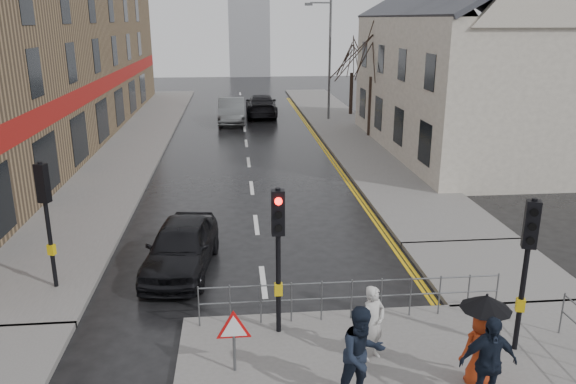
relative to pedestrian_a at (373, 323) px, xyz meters
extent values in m
plane|color=black|center=(-2.05, 1.03, -0.95)|extent=(120.00, 120.00, 0.00)
cube|color=#605E5B|center=(-8.55, 24.03, -0.88)|extent=(4.00, 44.00, 0.14)
cube|color=#605E5B|center=(4.45, 26.03, -0.88)|extent=(4.00, 40.00, 0.14)
cube|color=#605E5B|center=(4.45, 4.03, -0.88)|extent=(4.00, 4.20, 0.14)
cube|color=brown|center=(-14.05, 23.03, 4.05)|extent=(8.00, 42.00, 10.00)
cube|color=beige|center=(9.95, 19.03, 2.55)|extent=(9.00, 16.00, 7.00)
cube|color=#999BA1|center=(-0.55, 63.03, 8.05)|extent=(5.00, 5.00, 18.00)
cylinder|color=black|center=(-1.85, 1.23, 0.89)|extent=(0.11, 0.11, 3.40)
cube|color=black|center=(-1.85, 1.23, 2.04)|extent=(0.28, 0.22, 1.00)
cylinder|color=#FF0C07|center=(-1.85, 1.09, 2.34)|extent=(0.16, 0.04, 0.16)
cylinder|color=black|center=(-1.85, 1.09, 2.04)|extent=(0.16, 0.04, 0.16)
cylinder|color=black|center=(-1.85, 1.09, 1.74)|extent=(0.16, 0.04, 0.16)
cube|color=gold|center=(-1.85, 1.23, 0.24)|extent=(0.18, 0.14, 0.28)
cylinder|color=black|center=(3.15, 0.03, 0.89)|extent=(0.11, 0.11, 3.40)
cube|color=black|center=(3.15, 0.03, 2.04)|extent=(0.34, 0.30, 1.00)
cylinder|color=black|center=(3.10, -0.10, 2.34)|extent=(0.16, 0.09, 0.16)
cylinder|color=black|center=(3.10, -0.10, 2.04)|extent=(0.16, 0.09, 0.16)
cylinder|color=black|center=(3.10, -0.10, 1.74)|extent=(0.16, 0.09, 0.16)
cube|color=gold|center=(3.15, 0.03, 0.24)|extent=(0.22, 0.19, 0.28)
cylinder|color=black|center=(-7.55, 4.03, 0.89)|extent=(0.11, 0.11, 3.40)
cube|color=black|center=(-7.55, 4.03, 2.04)|extent=(0.34, 0.30, 1.00)
cylinder|color=black|center=(-7.50, 4.16, 2.34)|extent=(0.16, 0.09, 0.16)
cylinder|color=black|center=(-7.50, 4.16, 2.04)|extent=(0.16, 0.09, 0.16)
cylinder|color=black|center=(-7.50, 4.16, 1.74)|extent=(0.16, 0.09, 0.16)
cube|color=gold|center=(-7.55, 4.03, 0.24)|extent=(0.22, 0.19, 0.28)
cylinder|color=#595B5E|center=(-3.65, 1.63, -0.31)|extent=(0.04, 0.04, 1.00)
cylinder|color=#595B5E|center=(3.45, 1.63, -0.31)|extent=(0.04, 0.04, 1.00)
cylinder|color=#595B5E|center=(-0.10, 1.63, 0.14)|extent=(7.10, 0.04, 0.04)
cylinder|color=#595B5E|center=(-0.10, 1.63, -0.26)|extent=(7.10, 0.04, 0.04)
cylinder|color=#595B5E|center=(4.45, 0.53, -0.31)|extent=(0.04, 0.04, 1.00)
cylinder|color=#595B5E|center=(-2.85, -0.17, -0.39)|extent=(0.06, 0.06, 0.85)
cylinder|color=red|center=(-2.85, -0.17, 0.14)|extent=(0.80, 0.03, 0.80)
cylinder|color=white|center=(-2.85, -0.19, 0.14)|extent=(0.60, 0.03, 0.60)
cylinder|color=#595B5E|center=(3.95, 29.03, 3.19)|extent=(0.16, 0.16, 8.00)
cylinder|color=#595B5E|center=(3.25, 29.03, 6.99)|extent=(1.40, 0.10, 0.10)
cube|color=#595B5E|center=(2.45, 29.03, 6.89)|extent=(0.50, 0.25, 0.18)
cylinder|color=#2E2119|center=(5.45, 23.03, 0.94)|extent=(0.26, 0.26, 3.50)
cylinder|color=#2E2119|center=(5.95, 31.03, 0.69)|extent=(0.26, 0.26, 3.00)
imported|color=beige|center=(0.00, 0.00, 0.00)|extent=(0.71, 0.64, 1.62)
imported|color=black|center=(-0.53, -1.31, 0.14)|extent=(1.09, 0.96, 1.90)
imported|color=#A93313|center=(1.84, -1.07, -0.03)|extent=(0.81, 0.56, 1.57)
cylinder|color=black|center=(1.84, -1.07, 0.07)|extent=(0.02, 0.02, 1.77)
cone|color=black|center=(1.84, -1.07, 0.96)|extent=(0.96, 0.96, 0.28)
imported|color=black|center=(1.68, -1.71, 0.10)|extent=(1.07, 0.45, 1.82)
imported|color=black|center=(-4.33, 5.03, -0.22)|extent=(2.25, 4.49, 1.47)
imported|color=#4E5254|center=(-2.86, 28.85, -0.11)|extent=(1.84, 5.11, 1.68)
imported|color=black|center=(-0.69, 31.39, -0.15)|extent=(2.35, 5.57, 1.61)
camera|label=1|loc=(-2.73, -9.99, 5.99)|focal=35.00mm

